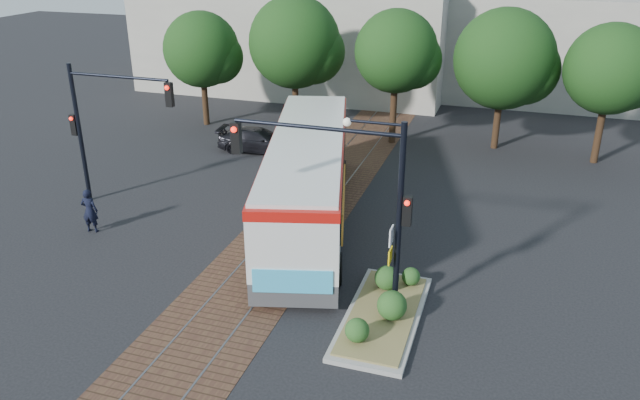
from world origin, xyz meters
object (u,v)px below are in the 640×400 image
at_px(signal_pole_left, 100,117).
at_px(officer, 90,211).
at_px(city_bus, 308,175).
at_px(parked_car, 258,140).
at_px(traffic_island, 384,308).
at_px(signal_pole_main, 358,187).

relative_size(signal_pole_left, officer, 3.36).
bearing_deg(signal_pole_left, officer, -70.30).
height_order(city_bus, signal_pole_left, signal_pole_left).
bearing_deg(parked_car, officer, 161.76).
bearing_deg(traffic_island, signal_pole_left, 159.64).
bearing_deg(officer, traffic_island, 160.62).
height_order(traffic_island, officer, officer).
bearing_deg(city_bus, signal_pole_left, 170.95).
xyz_separation_m(city_bus, officer, (-7.78, -3.54, -1.11)).
bearing_deg(city_bus, officer, -170.56).
height_order(officer, parked_car, officer).
bearing_deg(parked_car, signal_pole_main, -151.78).
relative_size(traffic_island, signal_pole_main, 0.87).
bearing_deg(traffic_island, city_bus, 127.57).
distance_m(traffic_island, signal_pole_left, 14.50).
bearing_deg(traffic_island, officer, 169.51).
bearing_deg(city_bus, traffic_island, -67.44).
bearing_deg(officer, signal_pole_main, 160.19).
bearing_deg(signal_pole_left, parked_car, 68.08).
height_order(city_bus, signal_pole_main, signal_pole_main).
relative_size(city_bus, traffic_island, 2.63).
relative_size(city_bus, parked_car, 3.18).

